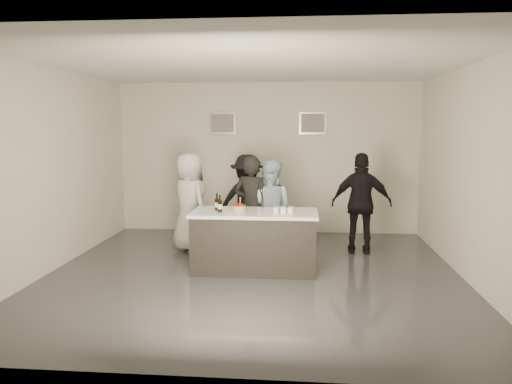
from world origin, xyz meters
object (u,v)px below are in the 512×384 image
person_guest_left (189,202)px  bar_counter (255,241)px  beer_bottle_b (220,203)px  person_main_blue (270,208)px  cake (239,209)px  person_main_black (252,207)px  person_guest_back (247,201)px  person_guest_right (362,203)px  beer_bottle_a (217,202)px

person_guest_left → bar_counter: bearing=-178.9°
bar_counter → beer_bottle_b: bearing=-167.2°
beer_bottle_b → person_guest_left: (-0.73, 1.20, -0.18)m
beer_bottle_b → person_main_blue: person_main_blue is taller
cake → beer_bottle_b: beer_bottle_b is taller
cake → person_guest_left: size_ratio=0.12×
cake → person_main_blue: (0.40, 0.88, -0.14)m
person_main_black → person_guest_left: bearing=-2.9°
cake → bar_counter: bearing=6.3°
beer_bottle_b → person_main_blue: bearing=55.3°
person_main_black → person_guest_left: person_guest_left is taller
bar_counter → cake: bearing=-173.7°
cake → person_guest_back: (-0.04, 1.48, -0.11)m
bar_counter → beer_bottle_b: 0.77m
cake → beer_bottle_b: 0.30m
person_guest_right → person_guest_back: size_ratio=1.03×
person_main_blue → cake: bearing=79.4°
person_main_blue → person_guest_left: 1.42m
person_main_black → person_guest_right: size_ratio=0.98×
beer_bottle_b → person_main_blue: 1.20m
person_guest_left → person_guest_right: person_guest_right is taller
beer_bottle_a → beer_bottle_b: 0.18m
person_main_black → person_guest_right: person_guest_right is taller
beer_bottle_a → person_guest_left: bearing=122.4°
person_main_black → person_guest_back: person_main_black is taller
cake → beer_bottle_b: size_ratio=0.80×
beer_bottle_a → person_guest_right: bearing=26.8°
cake → person_main_blue: person_main_blue is taller
person_guest_right → person_guest_back: 1.98m
beer_bottle_a → cake: bearing=-12.1°
bar_counter → beer_bottle_b: (-0.50, -0.11, 0.58)m
beer_bottle_b → person_guest_right: bearing=30.7°
bar_counter → person_guest_back: bearing=100.4°
bar_counter → cake: cake is taller
cake → beer_bottle_a: (-0.34, 0.07, 0.09)m
person_main_blue → person_guest_back: person_guest_back is taller
bar_counter → person_guest_left: bearing=138.4°
person_main_black → beer_bottle_a: bearing=71.5°
bar_counter → person_main_black: size_ratio=1.11×
beer_bottle_b → person_guest_back: person_guest_back is taller
person_main_blue → person_main_black: bearing=39.6°
person_guest_left → person_guest_right: bearing=-135.4°
beer_bottle_a → person_main_black: 0.83m
person_main_blue → person_guest_right: person_guest_right is taller
person_guest_left → person_main_blue: bearing=-147.0°
beer_bottle_b → cake: bearing=18.1°
bar_counter → person_guest_left: 1.69m
bar_counter → person_guest_left: size_ratio=1.10×
person_guest_back → person_guest_right: bearing=-179.4°
beer_bottle_a → beer_bottle_b: size_ratio=1.00×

